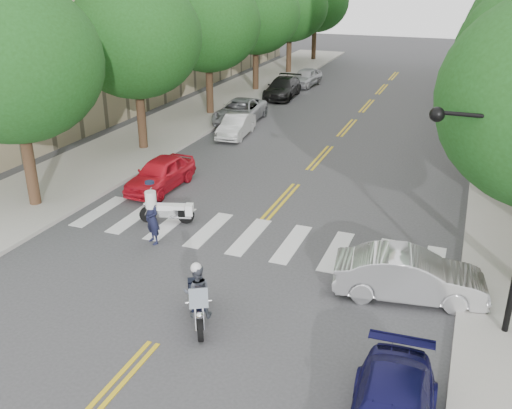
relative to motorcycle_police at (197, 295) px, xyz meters
The scene contains 18 objects.
ground 1.63m from the motorcycle_police, 115.06° to the right, with size 140.00×140.00×0.00m, color #38383A.
sidewalk_left 23.05m from the motorcycle_police, 116.01° to the left, with size 5.00×60.00×0.15m, color #9E9991.
tree_l_0 11.55m from the motorcycle_police, 153.40° to the left, with size 6.40×6.40×8.45m.
tree_l_1 16.51m from the motorcycle_police, 126.50° to the left, with size 6.40×6.40×8.45m.
tree_l_2 23.24m from the motorcycle_police, 114.42° to the left, with size 6.40×6.40×8.45m.
tree_l_3 30.58m from the motorcycle_police, 108.14° to the left, with size 6.40×6.40×8.45m.
tree_l_4 38.19m from the motorcycle_police, 104.37° to the left, with size 6.40×6.40×8.45m.
tree_l_5 45.94m from the motorcycle_police, 101.88° to the left, with size 6.40×6.40×8.45m.
traffic_signal_pole 8.01m from the motorcycle_police, 17.23° to the left, with size 2.82×0.42×6.00m.
motorcycle_police is the anchor object (origin of this frame).
motorcycle_parked 6.47m from the motorcycle_police, 124.88° to the left, with size 1.96×0.91×1.30m.
officer_standing 5.02m from the motorcycle_police, 133.83° to the left, with size 0.66×0.43×1.80m, color black.
convertible 5.98m from the motorcycle_police, 32.45° to the left, with size 1.47×4.21×1.39m, color #BCBCBE.
parked_car_a 10.05m from the motorcycle_police, 125.26° to the left, with size 1.58×3.93×1.34m, color red.
parked_car_b 17.74m from the motorcycle_police, 109.58° to the left, with size 1.27×3.64×1.20m, color silver.
parked_car_c 20.78m from the motorcycle_police, 109.40° to the left, with size 2.25×4.89×1.36m, color gray.
parked_car_d 28.04m from the motorcycle_police, 103.97° to the left, with size 1.94×4.77×1.39m, color black.
parked_car_e 32.43m from the motorcycle_police, 101.40° to the left, with size 1.62×4.02×1.37m, color #9E9FA4.
Camera 1 is at (6.63, -10.11, 8.73)m, focal length 40.00 mm.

